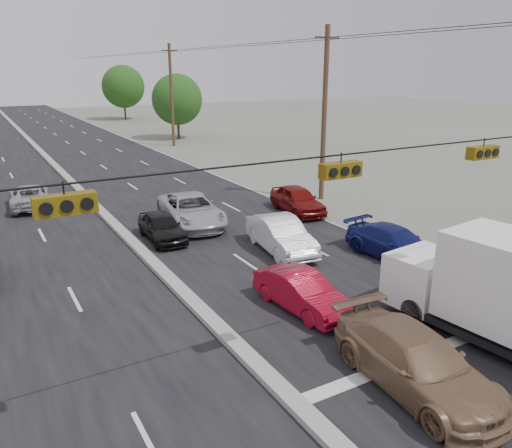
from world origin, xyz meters
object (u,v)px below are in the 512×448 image
object	(u,v)px
tan_sedan	(416,362)
queue_car_e	(297,200)
red_sedan	(302,292)
queue_car_a	(162,227)
utility_pole_right_c	(171,95)
oncoming_far	(30,196)
tree_right_far	(123,87)
queue_car_b	(281,235)
box_truck	(506,292)
queue_car_d	(394,244)
utility_pole_right_b	(324,114)
tree_right_mid	(177,99)
queue_car_c	(191,210)

from	to	relation	value
tan_sedan	queue_car_e	size ratio (longest dim) A/B	1.17
red_sedan	queue_car_a	distance (m)	9.13
utility_pole_right_c	oncoming_far	xyz separation A→B (m)	(-15.71, -18.26, -4.45)
tan_sedan	oncoming_far	bearing A→B (deg)	109.39
tree_right_far	queue_car_b	distance (m)	62.61
queue_car_a	queue_car_b	xyz separation A→B (m)	(3.97, -4.01, 0.11)
box_truck	red_sedan	distance (m)	6.05
queue_car_a	queue_car_d	size ratio (longest dim) A/B	0.82
utility_pole_right_b	red_sedan	world-z (taller)	utility_pole_right_b
utility_pole_right_c	tree_right_far	size ratio (longest dim) A/B	1.23
oncoming_far	box_truck	bearing A→B (deg)	117.70
tree_right_mid	red_sedan	bearing A→B (deg)	-106.11
queue_car_b	queue_car_a	bearing A→B (deg)	141.97
queue_car_b	red_sedan	bearing A→B (deg)	-108.13
tree_right_far	tan_sedan	xyz separation A→B (m)	(-13.00, -71.45, -4.23)
utility_pole_right_c	queue_car_c	size ratio (longest dim) A/B	1.81
utility_pole_right_b	red_sedan	size ratio (longest dim) A/B	2.62
box_truck	queue_car_a	size ratio (longest dim) A/B	1.77
tree_right_far	box_truck	distance (m)	71.87
red_sedan	queue_car_d	world-z (taller)	queue_car_d
utility_pole_right_c	queue_car_d	world-z (taller)	utility_pole_right_c
queue_car_b	queue_car_d	world-z (taller)	queue_car_b
tree_right_far	oncoming_far	distance (m)	52.12
queue_car_b	queue_car_c	distance (m)	5.83
box_truck	queue_car_b	distance (m)	9.77
utility_pole_right_c	queue_car_d	distance (m)	35.08
utility_pole_right_b	queue_car_d	size ratio (longest dim) A/B	2.20
utility_pole_right_b	queue_car_d	distance (m)	11.15
box_truck	queue_car_a	bearing A→B (deg)	104.78
queue_car_c	queue_car_e	xyz separation A→B (m)	(5.96, -0.83, -0.04)
utility_pole_right_c	tree_right_far	world-z (taller)	utility_pole_right_c
queue_car_b	tan_sedan	bearing A→B (deg)	-96.15
tan_sedan	red_sedan	bearing A→B (deg)	94.39
tan_sedan	red_sedan	size ratio (longest dim) A/B	1.32
utility_pole_right_c	box_truck	xyz separation A→B (m)	(-5.78, -41.19, -3.44)
queue_car_b	queue_car_e	bearing A→B (deg)	56.23
queue_car_d	box_truck	bearing A→B (deg)	-114.74
box_truck	queue_car_a	distance (m)	14.68
red_sedan	box_truck	bearing A→B (deg)	-56.55
tree_right_far	queue_car_a	xyz separation A→B (m)	(-14.60, -57.55, -4.32)
tan_sedan	queue_car_c	distance (m)	15.43
red_sedan	queue_car_a	bearing A→B (deg)	94.95
utility_pole_right_c	queue_car_c	bearing A→B (deg)	-109.07
utility_pole_right_b	red_sedan	xyz separation A→B (m)	(-9.50, -11.53, -4.48)
utility_pole_right_b	queue_car_a	size ratio (longest dim) A/B	2.67
tree_right_far	tan_sedan	world-z (taller)	tree_right_far
queue_car_c	oncoming_far	xyz separation A→B (m)	(-6.71, 7.77, -0.12)
tree_right_far	queue_car_b	xyz separation A→B (m)	(-10.63, -61.56, -4.21)
queue_car_e	utility_pole_right_b	bearing A→B (deg)	38.34
utility_pole_right_c	tree_right_mid	bearing A→B (deg)	63.43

